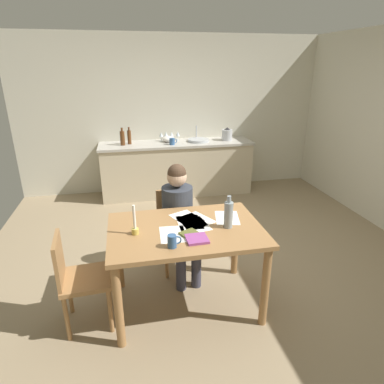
% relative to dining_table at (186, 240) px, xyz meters
% --- Properties ---
extents(ground_plane, '(5.20, 5.20, 0.04)m').
position_rel_dining_table_xyz_m(ground_plane, '(0.38, 0.64, -0.70)').
color(ground_plane, '#937F60').
extents(wall_back, '(5.20, 0.12, 2.60)m').
position_rel_dining_table_xyz_m(wall_back, '(0.38, 3.24, 0.62)').
color(wall_back, beige).
rests_on(wall_back, ground).
extents(kitchen_counter, '(2.55, 0.64, 0.90)m').
position_rel_dining_table_xyz_m(kitchen_counter, '(0.38, 2.88, -0.23)').
color(kitchen_counter, beige).
rests_on(kitchen_counter, ground).
extents(dining_table, '(1.32, 0.90, 0.80)m').
position_rel_dining_table_xyz_m(dining_table, '(0.00, 0.00, 0.00)').
color(dining_table, '#9E7042').
rests_on(dining_table, ground).
extents(chair_at_table, '(0.44, 0.44, 0.86)m').
position_rel_dining_table_xyz_m(chair_at_table, '(0.02, 0.69, -0.20)').
color(chair_at_table, '#9E7042').
rests_on(chair_at_table, ground).
extents(person_seated, '(0.37, 0.61, 1.19)m').
position_rel_dining_table_xyz_m(person_seated, '(0.03, 0.54, -0.00)').
color(person_seated, '#333842').
rests_on(person_seated, ground).
extents(chair_side_empty, '(0.43, 0.43, 0.85)m').
position_rel_dining_table_xyz_m(chair_side_empty, '(-0.92, -0.07, -0.21)').
color(chair_side_empty, '#9E7042').
rests_on(chair_side_empty, ground).
extents(coffee_mug, '(0.11, 0.07, 0.10)m').
position_rel_dining_table_xyz_m(coffee_mug, '(-0.16, -0.29, 0.17)').
color(coffee_mug, '#33598C').
rests_on(coffee_mug, dining_table).
extents(candlestick, '(0.06, 0.06, 0.26)m').
position_rel_dining_table_xyz_m(candlestick, '(-0.43, -0.02, 0.19)').
color(candlestick, gold).
rests_on(candlestick, dining_table).
extents(book_magazine, '(0.21, 0.24, 0.02)m').
position_rel_dining_table_xyz_m(book_magazine, '(0.03, -0.16, 0.12)').
color(book_magazine, brown).
rests_on(book_magazine, dining_table).
extents(book_cookery, '(0.18, 0.18, 0.02)m').
position_rel_dining_table_xyz_m(book_cookery, '(0.05, -0.22, 0.13)').
color(book_cookery, '#96438B').
rests_on(book_cookery, dining_table).
extents(paper_letter, '(0.21, 0.30, 0.00)m').
position_rel_dining_table_xyz_m(paper_letter, '(0.05, 0.10, 0.12)').
color(paper_letter, white).
rests_on(paper_letter, dining_table).
extents(paper_bill, '(0.31, 0.36, 0.00)m').
position_rel_dining_table_xyz_m(paper_bill, '(0.04, 0.20, 0.12)').
color(paper_bill, white).
rests_on(paper_bill, dining_table).
extents(paper_envelope, '(0.27, 0.33, 0.00)m').
position_rel_dining_table_xyz_m(paper_envelope, '(0.41, 0.12, 0.12)').
color(paper_envelope, white).
rests_on(paper_envelope, dining_table).
extents(paper_receipt, '(0.23, 0.31, 0.00)m').
position_rel_dining_table_xyz_m(paper_receipt, '(-0.13, -0.09, 0.12)').
color(paper_receipt, white).
rests_on(paper_receipt, dining_table).
extents(paper_notice, '(0.25, 0.33, 0.00)m').
position_rel_dining_table_xyz_m(paper_notice, '(0.09, 0.05, 0.12)').
color(paper_notice, white).
rests_on(paper_notice, dining_table).
extents(paper_flyer, '(0.32, 0.36, 0.00)m').
position_rel_dining_table_xyz_m(paper_flyer, '(0.14, 0.14, 0.12)').
color(paper_flyer, white).
rests_on(paper_flyer, dining_table).
extents(wine_bottle_on_table, '(0.08, 0.08, 0.29)m').
position_rel_dining_table_xyz_m(wine_bottle_on_table, '(0.36, -0.05, 0.24)').
color(wine_bottle_on_table, '#8C999E').
rests_on(wine_bottle_on_table, dining_table).
extents(sink_unit, '(0.36, 0.36, 0.24)m').
position_rel_dining_table_xyz_m(sink_unit, '(0.76, 2.89, 0.24)').
color(sink_unit, '#B2B7BC').
rests_on(sink_unit, kitchen_counter).
extents(bottle_oil, '(0.07, 0.07, 0.28)m').
position_rel_dining_table_xyz_m(bottle_oil, '(-0.50, 2.86, 0.34)').
color(bottle_oil, '#593319').
rests_on(bottle_oil, kitchen_counter).
extents(bottle_vinegar, '(0.06, 0.06, 0.28)m').
position_rel_dining_table_xyz_m(bottle_vinegar, '(-0.39, 2.92, 0.34)').
color(bottle_vinegar, '#593319').
rests_on(bottle_vinegar, kitchen_counter).
extents(mixing_bowl, '(0.21, 0.21, 0.10)m').
position_rel_dining_table_xyz_m(mixing_bowl, '(0.26, 2.95, 0.27)').
color(mixing_bowl, white).
rests_on(mixing_bowl, kitchen_counter).
extents(stovetop_kettle, '(0.18, 0.18, 0.22)m').
position_rel_dining_table_xyz_m(stovetop_kettle, '(1.26, 2.88, 0.32)').
color(stovetop_kettle, '#B7BABF').
rests_on(stovetop_kettle, kitchen_counter).
extents(wine_glass_near_sink, '(0.07, 0.07, 0.15)m').
position_rel_dining_table_xyz_m(wine_glass_near_sink, '(0.43, 3.03, 0.33)').
color(wine_glass_near_sink, silver).
rests_on(wine_glass_near_sink, kitchen_counter).
extents(wine_glass_by_kettle, '(0.07, 0.07, 0.15)m').
position_rel_dining_table_xyz_m(wine_glass_by_kettle, '(0.32, 3.03, 0.33)').
color(wine_glass_by_kettle, silver).
rests_on(wine_glass_by_kettle, kitchen_counter).
extents(wine_glass_back_left, '(0.07, 0.07, 0.15)m').
position_rel_dining_table_xyz_m(wine_glass_back_left, '(0.23, 3.03, 0.33)').
color(wine_glass_back_left, silver).
rests_on(wine_glass_back_left, kitchen_counter).
extents(wine_glass_back_right, '(0.07, 0.07, 0.15)m').
position_rel_dining_table_xyz_m(wine_glass_back_right, '(0.15, 3.03, 0.33)').
color(wine_glass_back_right, silver).
rests_on(wine_glass_back_right, kitchen_counter).
extents(teacup_on_counter, '(0.13, 0.09, 0.11)m').
position_rel_dining_table_xyz_m(teacup_on_counter, '(0.29, 2.73, 0.27)').
color(teacup_on_counter, '#33598C').
rests_on(teacup_on_counter, kitchen_counter).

